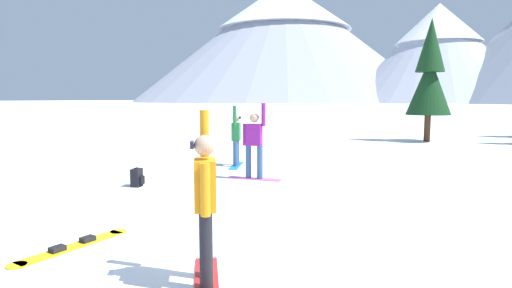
% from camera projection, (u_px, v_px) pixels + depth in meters
% --- Properties ---
extents(ground_plane, '(800.00, 800.00, 0.00)m').
position_uv_depth(ground_plane, '(272.00, 248.00, 5.93)').
color(ground_plane, white).
extents(snowboarder_foreground, '(1.01, 1.39, 2.02)m').
position_uv_depth(snowboarder_foreground, '(205.00, 204.00, 4.68)').
color(snowboarder_foreground, red).
rests_on(snowboarder_foreground, ground_plane).
extents(snowboarder_midground, '(1.50, 0.45, 2.03)m').
position_uv_depth(snowboarder_midground, '(254.00, 143.00, 10.88)').
color(snowboarder_midground, pink).
rests_on(snowboarder_midground, ground_plane).
extents(snowboarder_background, '(0.74, 1.51, 1.93)m').
position_uv_depth(snowboarder_background, '(236.00, 138.00, 13.05)').
color(snowboarder_background, '#1E8CD8').
rests_on(snowboarder_background, ground_plane).
extents(loose_snowboard_near_left, '(0.51, 1.86, 0.09)m').
position_uv_depth(loose_snowboard_near_left, '(73.00, 246.00, 5.94)').
color(loose_snowboard_near_left, yellow).
rests_on(loose_snowboard_near_left, ground_plane).
extents(backpack_black, '(0.33, 0.36, 0.47)m').
position_uv_depth(backpack_black, '(137.00, 178.00, 10.07)').
color(backpack_black, black).
rests_on(backpack_black, ground_plane).
extents(pine_tree_leaning, '(2.15, 2.15, 6.08)m').
position_uv_depth(pine_tree_leaning, '(430.00, 75.00, 20.27)').
color(pine_tree_leaning, '#472D19').
rests_on(pine_tree_leaning, ground_plane).
extents(peak_west_ridge, '(190.44, 190.44, 75.51)m').
position_uv_depth(peak_west_ridge, '(284.00, 40.00, 263.67)').
color(peak_west_ridge, '#9EA3B2').
rests_on(peak_west_ridge, ground_plane).
extents(peak_north_spur, '(92.10, 92.10, 49.28)m').
position_uv_depth(peak_north_spur, '(438.00, 51.00, 205.72)').
color(peak_north_spur, '#B2B7C6').
rests_on(peak_north_spur, ground_plane).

